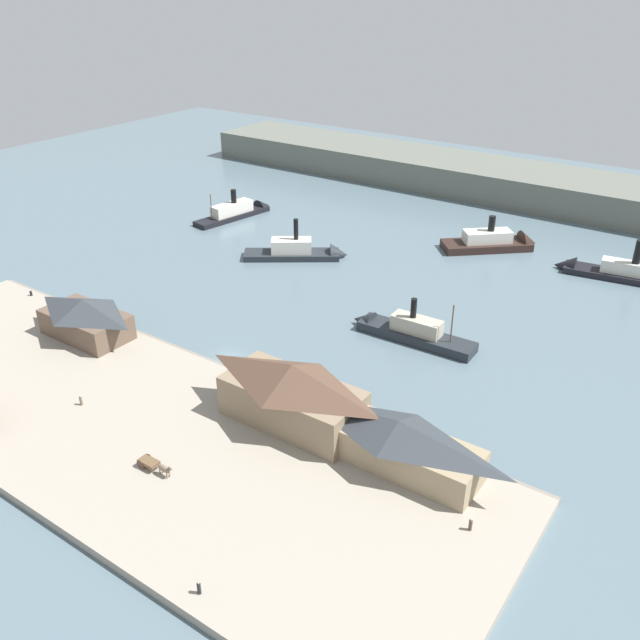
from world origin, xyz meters
TOP-DOWN VIEW (x-y plane):
  - ground_plane at (0.00, 0.00)m, footprint 320.00×320.00m
  - quay_promenade at (0.00, -22.00)m, footprint 110.00×36.00m
  - seawall_edge at (0.00, -3.60)m, footprint 110.00×0.80m
  - ferry_shed_west_terminal at (-22.95, -9.53)m, footprint 15.34×8.54m
  - ferry_shed_customs_shed at (20.07, -9.24)m, footprint 19.65×9.32m
  - ferry_shed_central_terminal at (36.03, -8.99)m, footprint 21.60×7.46m
  - horse_cart at (12.26, -27.25)m, footprint 5.54×1.57m
  - pedestrian_by_tram at (48.29, -14.35)m, footprint 0.41×0.41m
  - pedestrian_standing_center at (-6.95, -23.36)m, footprint 0.39×0.39m
  - pedestrian_at_waters_edge at (29.68, -37.66)m, footprint 0.40×0.40m
  - mooring_post_center_east at (-37.82, -5.23)m, footprint 0.44×0.44m
  - mooring_post_east at (-44.66, -5.58)m, footprint 0.44×0.44m
  - ferry_near_quay at (-44.83, 54.82)m, footprint 8.38×23.41m
  - ferry_departing_north at (20.32, 22.22)m, footprint 22.59×5.21m
  - ferry_moored_east at (-14.93, 41.58)m, footprint 21.40×17.30m
  - ferry_moored_west at (17.78, 70.97)m, footprint 20.20×19.08m
  - ferry_mid_harbor at (42.29, 68.87)m, footprint 26.09×8.34m
  - far_headland at (0.00, 110.00)m, footprint 180.00×24.00m

SIDE VIEW (x-z plane):
  - ground_plane at x=0.00m, z-range 0.00..0.00m
  - seawall_edge at x=0.00m, z-range 0.00..1.00m
  - quay_promenade at x=0.00m, z-range 0.00..1.20m
  - ferry_mid_harbor at x=42.29m, z-range -3.93..6.47m
  - ferry_moored_east at x=-14.93m, z-range -3.98..6.70m
  - ferry_near_quay at x=-44.83m, z-range -3.21..6.01m
  - ferry_departing_north at x=20.32m, z-range -3.42..6.29m
  - ferry_moored_west at x=17.78m, z-range -3.48..6.40m
  - mooring_post_center_east at x=-37.82m, z-range 1.20..2.10m
  - mooring_post_east at x=-44.66m, z-range 1.20..2.10m
  - pedestrian_standing_center at x=-6.95m, z-range 1.13..2.72m
  - pedestrian_at_waters_edge at x=29.68m, z-range 1.13..2.73m
  - pedestrian_by_tram at x=48.29m, z-range 1.13..2.77m
  - horse_cart at x=12.26m, z-range 1.19..3.06m
  - far_headland at x=0.00m, z-range 0.00..8.00m
  - ferry_shed_central_terminal at x=36.03m, z-range 1.25..7.72m
  - ferry_shed_west_terminal at x=-22.95m, z-range 1.25..7.96m
  - ferry_shed_customs_shed at x=20.07m, z-range 1.27..10.26m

